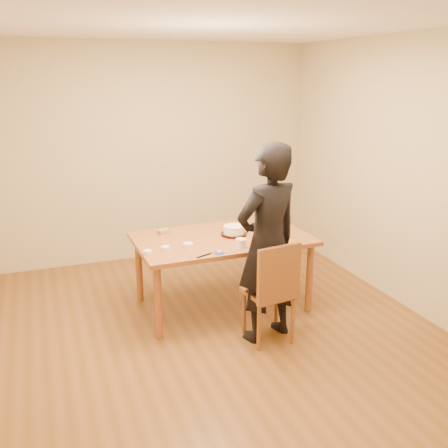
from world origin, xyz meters
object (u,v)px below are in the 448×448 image
object	(u,v)px
dining_table	(222,239)
cake_plate	(234,234)
cake	(234,230)
person	(268,244)
dining_chair	(269,293)

from	to	relation	value
dining_table	cake_plate	distance (m)	0.13
dining_table	cake_plate	world-z (taller)	cake_plate
cake	person	xyz separation A→B (m)	(0.02, -0.74, 0.09)
dining_table	dining_chair	world-z (taller)	dining_table
dining_table	cake	bearing A→B (deg)	4.29
cake_plate	person	world-z (taller)	person
dining_table	dining_chair	bearing A→B (deg)	-80.02
cake	person	distance (m)	0.75
cake	dining_table	bearing A→B (deg)	-174.73
cake	person	size ratio (longest dim) A/B	0.12
cake	dining_chair	bearing A→B (deg)	-88.50
dining_table	person	xyz separation A→B (m)	(0.15, -0.73, 0.16)
cake_plate	person	bearing A→B (deg)	-88.40
dining_chair	cake_plate	size ratio (longest dim) A/B	1.46
cake_plate	person	size ratio (longest dim) A/B	0.15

